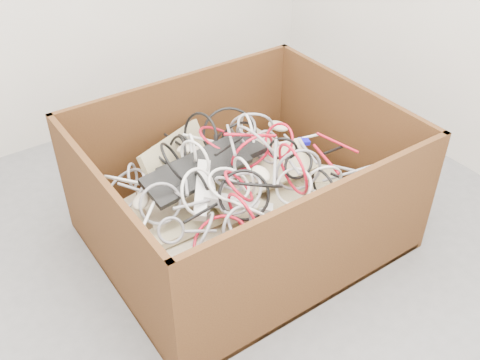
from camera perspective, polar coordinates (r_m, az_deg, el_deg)
ground at (r=2.27m, az=-0.87°, el=-11.40°), size 3.00×3.00×0.00m
cardboard_box at (r=2.39m, az=-0.06°, el=-3.28°), size 1.22×1.01×0.60m
keyboard_pile at (r=2.32m, az=-0.62°, el=-0.61°), size 1.09×0.89×0.32m
mice_scatter at (r=2.26m, az=0.60°, el=0.71°), size 0.88×0.61×0.19m
power_strip_left at (r=2.14m, az=-3.97°, el=-0.98°), size 0.20×0.25×0.11m
power_strip_right at (r=2.11m, az=-0.20°, el=-2.51°), size 0.24×0.21×0.09m
vga_plug at (r=2.47m, az=6.65°, el=4.00°), size 0.06×0.05×0.03m
cable_tangle at (r=2.21m, az=-1.08°, el=0.88°), size 1.07×0.86×0.41m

